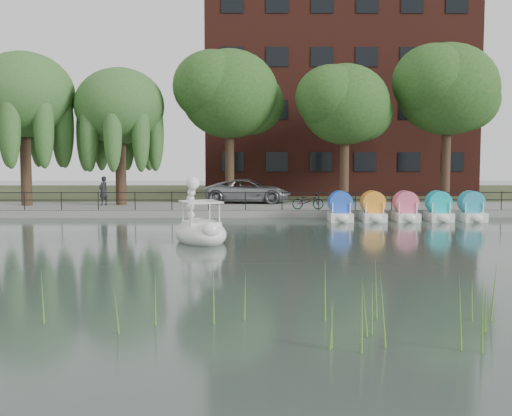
{
  "coord_description": "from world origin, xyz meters",
  "views": [
    {
      "loc": [
        0.28,
        -21.53,
        3.49
      ],
      "look_at": [
        0.5,
        4.0,
        1.3
      ],
      "focal_mm": 45.0,
      "sensor_mm": 36.0,
      "label": 1
    }
  ],
  "objects_px": {
    "minivan": "(248,189)",
    "bicycle": "(308,200)",
    "pedestrian": "(103,189)",
    "swan_boat": "(200,228)"
  },
  "relations": [
    {
      "from": "minivan",
      "to": "swan_boat",
      "type": "relative_size",
      "value": 1.76
    },
    {
      "from": "pedestrian",
      "to": "bicycle",
      "type": "bearing_deg",
      "value": 110.13
    },
    {
      "from": "minivan",
      "to": "bicycle",
      "type": "relative_size",
      "value": 3.57
    },
    {
      "from": "bicycle",
      "to": "pedestrian",
      "type": "relative_size",
      "value": 0.87
    },
    {
      "from": "bicycle",
      "to": "pedestrian",
      "type": "bearing_deg",
      "value": 78.33
    },
    {
      "from": "bicycle",
      "to": "swan_boat",
      "type": "relative_size",
      "value": 0.49
    },
    {
      "from": "minivan",
      "to": "pedestrian",
      "type": "height_order",
      "value": "pedestrian"
    },
    {
      "from": "minivan",
      "to": "bicycle",
      "type": "distance_m",
      "value": 5.66
    },
    {
      "from": "pedestrian",
      "to": "minivan",
      "type": "bearing_deg",
      "value": 135.39
    },
    {
      "from": "minivan",
      "to": "swan_boat",
      "type": "bearing_deg",
      "value": 176.74
    }
  ]
}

